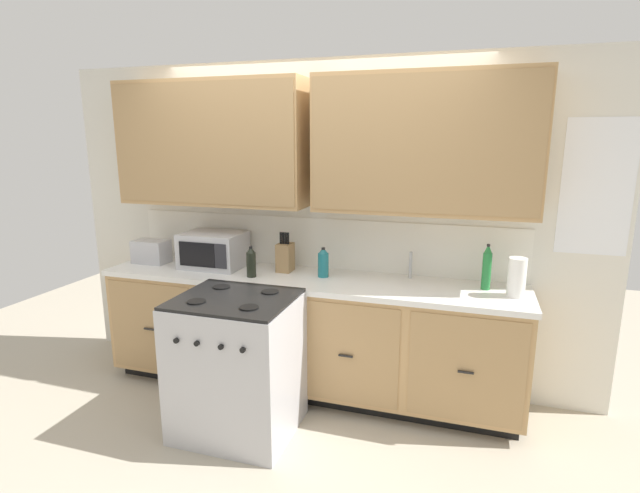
# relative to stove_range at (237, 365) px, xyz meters

# --- Properties ---
(ground_plane) EXTENTS (8.00, 8.00, 0.00)m
(ground_plane) POSITION_rel_stove_range_xyz_m (0.27, 0.33, -0.47)
(ground_plane) COLOR #B2A893
(wall_unit) EXTENTS (4.36, 0.40, 2.52)m
(wall_unit) POSITION_rel_stove_range_xyz_m (0.27, 0.83, 1.20)
(wall_unit) COLOR silver
(wall_unit) RESTS_ON ground_plane
(counter_run) EXTENTS (3.19, 0.64, 0.92)m
(counter_run) POSITION_rel_stove_range_xyz_m (0.27, 0.63, 0.00)
(counter_run) COLOR black
(counter_run) RESTS_ON ground_plane
(stove_range) EXTENTS (0.76, 0.68, 0.95)m
(stove_range) POSITION_rel_stove_range_xyz_m (0.00, 0.00, 0.00)
(stove_range) COLOR #B7B7BC
(stove_range) RESTS_ON ground_plane
(microwave) EXTENTS (0.48, 0.37, 0.28)m
(microwave) POSITION_rel_stove_range_xyz_m (-0.54, 0.69, 0.59)
(microwave) COLOR #B7B7BC
(microwave) RESTS_ON counter_run
(toaster) EXTENTS (0.28, 0.18, 0.19)m
(toaster) POSITION_rel_stove_range_xyz_m (-1.10, 0.66, 0.55)
(toaster) COLOR #B7B7BC
(toaster) RESTS_ON counter_run
(knife_block) EXTENTS (0.11, 0.14, 0.31)m
(knife_block) POSITION_rel_stove_range_xyz_m (0.06, 0.74, 0.57)
(knife_block) COLOR #9C794E
(knife_block) RESTS_ON counter_run
(sink_faucet) EXTENTS (0.02, 0.02, 0.20)m
(sink_faucet) POSITION_rel_stove_range_xyz_m (1.01, 0.84, 0.55)
(sink_faucet) COLOR #B2B5BA
(sink_faucet) RESTS_ON counter_run
(paper_towel_roll) EXTENTS (0.12, 0.12, 0.26)m
(paper_towel_roll) POSITION_rel_stove_range_xyz_m (1.73, 0.62, 0.58)
(paper_towel_roll) COLOR white
(paper_towel_roll) RESTS_ON counter_run
(bottle_teal) EXTENTS (0.08, 0.08, 0.22)m
(bottle_teal) POSITION_rel_stove_range_xyz_m (0.39, 0.68, 0.56)
(bottle_teal) COLOR #1E707A
(bottle_teal) RESTS_ON counter_run
(bottle_dark) EXTENTS (0.07, 0.07, 0.23)m
(bottle_dark) POSITION_rel_stove_range_xyz_m (-0.13, 0.52, 0.57)
(bottle_dark) COLOR black
(bottle_dark) RESTS_ON counter_run
(bottle_green) EXTENTS (0.06, 0.06, 0.32)m
(bottle_green) POSITION_rel_stove_range_xyz_m (1.54, 0.72, 0.61)
(bottle_green) COLOR #237A38
(bottle_green) RESTS_ON counter_run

